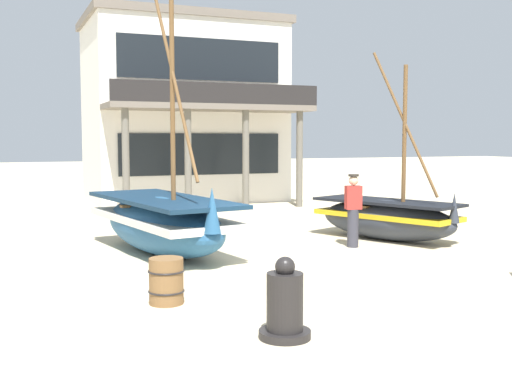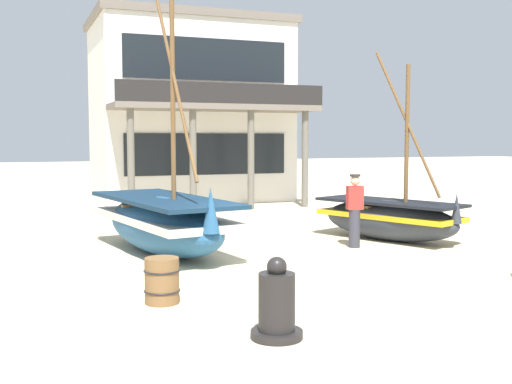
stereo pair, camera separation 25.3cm
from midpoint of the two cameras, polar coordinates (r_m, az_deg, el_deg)
ground_plane at (r=12.19m, az=1.20°, el=-6.94°), size 120.00×120.00×0.00m
fishing_boat_near_left at (r=13.79m, az=-9.01°, el=-2.74°), size 2.51×5.01×6.15m
fishing_boat_centre_large at (r=15.79m, az=11.37°, el=-2.29°), size 2.59×3.94×4.62m
fisherman_by_hull at (r=14.55m, az=8.33°, el=-1.74°), size 0.40×0.29×1.68m
capstan_winch at (r=7.96m, az=1.72°, el=-10.29°), size 0.66×0.66×1.04m
wooden_barrel at (r=9.68m, az=-8.91°, el=-8.00°), size 0.56×0.56×0.70m
harbor_building_main at (r=26.00m, az=-6.97°, el=7.38°), size 7.69×7.49×7.29m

